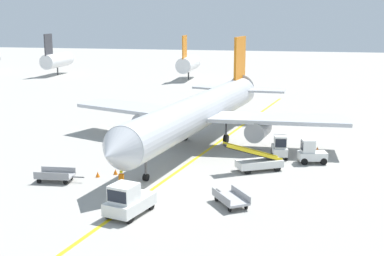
{
  "coord_description": "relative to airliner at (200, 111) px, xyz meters",
  "views": [
    {
      "loc": [
        8.79,
        -35.07,
        12.68
      ],
      "look_at": [
        -0.7,
        10.01,
        2.5
      ],
      "focal_mm": 48.21,
      "sensor_mm": 36.0,
      "label": 1
    }
  ],
  "objects": [
    {
      "name": "distant_aircraft_mid_right",
      "position": [
        -12.39,
        51.39,
        -0.2
      ],
      "size": [
        3.0,
        10.1,
        8.8
      ],
      "color": "silver",
      "rests_on": "ground"
    },
    {
      "name": "pushback_tug",
      "position": [
        -1.07,
        -18.86,
        -2.42
      ],
      "size": [
        2.77,
        3.97,
        2.2
      ],
      "color": "silver",
      "rests_on": "ground"
    },
    {
      "name": "baggage_tug_near_wing",
      "position": [
        7.88,
        -3.03,
        -2.49
      ],
      "size": [
        1.63,
        2.56,
        2.1
      ],
      "color": "silver",
      "rests_on": "ground"
    },
    {
      "name": "safety_cone_wingtip_left",
      "position": [
        11.31,
        0.02,
        -3.2
      ],
      "size": [
        0.36,
        0.36,
        0.44
      ],
      "primitive_type": "cone",
      "color": "orange",
      "rests_on": "ground"
    },
    {
      "name": "taxi_line_yellow",
      "position": [
        -0.09,
        -8.54,
        -3.41
      ],
      "size": [
        13.6,
        78.94,
        0.01
      ],
      "primitive_type": "cube",
      "rotation": [
        0.0,
        0.0,
        -0.17
      ],
      "color": "yellow",
      "rests_on": "ground"
    },
    {
      "name": "distant_aircraft_mid_left",
      "position": [
        -41.51,
        53.27,
        -0.2
      ],
      "size": [
        3.0,
        10.1,
        8.8
      ],
      "color": "silver",
      "rests_on": "ground"
    },
    {
      "name": "belt_loader_forward_hold",
      "position": [
        6.31,
        -7.39,
        -2.64
      ],
      "size": [
        4.98,
        3.52,
        2.59
      ],
      "color": "silver",
      "rests_on": "ground"
    },
    {
      "name": "baggage_cart_empty_trailing",
      "position": [
        -8.85,
        -13.47,
        -2.95
      ],
      "size": [
        3.81,
        1.78,
        0.94
      ],
      "color": "#A5A5A8",
      "rests_on": "ground"
    },
    {
      "name": "ground_plane",
      "position": [
        0.61,
        -13.54,
        -3.42
      ],
      "size": [
        300.0,
        300.0,
        0.0
      ],
      "primitive_type": "plane",
      "color": "#9E9B93"
    },
    {
      "name": "safety_cone_nose_right",
      "position": [
        -4.89,
        -10.82,
        -3.2
      ],
      "size": [
        0.36,
        0.36,
        0.44
      ],
      "primitive_type": "cone",
      "color": "orange",
      "rests_on": "ground"
    },
    {
      "name": "ground_crew_marshaller",
      "position": [
        -2.94,
        -14.85,
        -2.51
      ],
      "size": [
        0.36,
        0.24,
        1.7
      ],
      "color": "#26262D",
      "rests_on": "ground"
    },
    {
      "name": "baggage_cart_loaded",
      "position": [
        5.16,
        -15.74,
        -2.95
      ],
      "size": [
        2.86,
        3.56,
        0.94
      ],
      "color": "#A5A5A8",
      "rests_on": "ground"
    },
    {
      "name": "airliner",
      "position": [
        0.0,
        0.0,
        0.0
      ],
      "size": [
        28.21,
        35.24,
        10.1
      ],
      "color": "#B2B5BA",
      "rests_on": "ground"
    },
    {
      "name": "baggage_tug_by_cargo_door",
      "position": [
        10.61,
        -4.2,
        -2.49
      ],
      "size": [
        2.63,
        1.82,
        2.1
      ],
      "color": "silver",
      "rests_on": "ground"
    },
    {
      "name": "safety_cone_nose_left",
      "position": [
        -6.05,
        -11.76,
        -3.2
      ],
      "size": [
        0.36,
        0.36,
        0.44
      ],
      "primitive_type": "cone",
      "color": "orange",
      "rests_on": "ground"
    }
  ]
}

